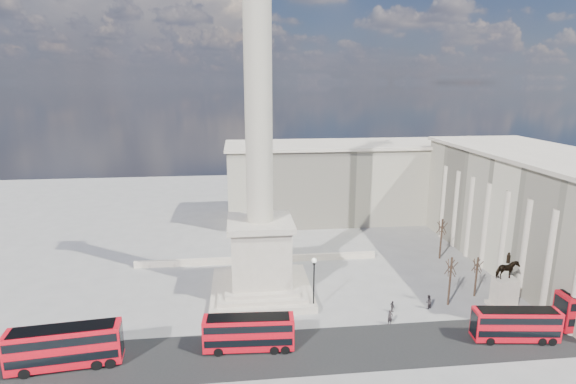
# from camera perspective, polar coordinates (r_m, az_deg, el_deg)

# --- Properties ---
(ground) EXTENTS (180.00, 180.00, 0.00)m
(ground) POSITION_cam_1_polar(r_m,az_deg,el_deg) (61.47, -3.15, -14.65)
(ground) COLOR gray
(ground) RESTS_ON ground
(asphalt_road) EXTENTS (120.00, 9.00, 0.01)m
(asphalt_road) POSITION_cam_1_polar(r_m,az_deg,el_deg) (53.38, 3.20, -19.43)
(asphalt_road) COLOR black
(asphalt_road) RESTS_ON ground
(nelsons_column) EXTENTS (14.00, 14.00, 49.85)m
(nelsons_column) POSITION_cam_1_polar(r_m,az_deg,el_deg) (61.29, -3.58, -1.70)
(nelsons_column) COLOR #BEB29E
(nelsons_column) RESTS_ON ground
(balustrade_wall) EXTENTS (40.00, 0.60, 1.10)m
(balustrade_wall) POSITION_cam_1_polar(r_m,az_deg,el_deg) (75.71, -3.87, -8.54)
(balustrade_wall) COLOR beige
(balustrade_wall) RESTS_ON ground
(building_east) EXTENTS (19.00, 46.00, 18.60)m
(building_east) POSITION_cam_1_polar(r_m,az_deg,el_deg) (82.30, 29.37, -2.05)
(building_east) COLOR beige
(building_east) RESTS_ON ground
(building_northeast) EXTENTS (51.00, 17.00, 16.60)m
(building_northeast) POSITION_cam_1_polar(r_m,az_deg,el_deg) (98.97, 7.06, 1.44)
(building_northeast) COLOR beige
(building_northeast) RESTS_ON ground
(red_bus_a) EXTENTS (11.47, 3.72, 4.57)m
(red_bus_a) POSITION_cam_1_polar(r_m,az_deg,el_deg) (54.69, -26.39, -17.16)
(red_bus_a) COLOR red
(red_bus_a) RESTS_ON ground
(red_bus_b) EXTENTS (10.14, 2.85, 4.07)m
(red_bus_b) POSITION_cam_1_polar(r_m,az_deg,el_deg) (52.48, -4.94, -17.36)
(red_bus_b) COLOR red
(red_bus_b) RESTS_ON ground
(red_bus_c) EXTENTS (9.86, 3.35, 3.92)m
(red_bus_c) POSITION_cam_1_polar(r_m,az_deg,el_deg) (60.03, 26.98, -14.76)
(red_bus_c) COLOR red
(red_bus_c) RESTS_ON ground
(victorian_lamp) EXTENTS (0.63, 0.63, 7.37)m
(victorian_lamp) POSITION_cam_1_polar(r_m,az_deg,el_deg) (59.23, 3.31, -11.10)
(victorian_lamp) COLOR black
(victorian_lamp) RESTS_ON ground
(equestrian_statue) EXTENTS (3.68, 2.76, 7.74)m
(equestrian_statue) POSITION_cam_1_polar(r_m,az_deg,el_deg) (67.27, 25.82, -10.96)
(equestrian_statue) COLOR beige
(equestrian_statue) RESTS_ON ground
(bare_tree_near) EXTENTS (1.64, 1.64, 7.18)m
(bare_tree_near) POSITION_cam_1_polar(r_m,az_deg,el_deg) (63.84, 20.04, -8.78)
(bare_tree_near) COLOR #332319
(bare_tree_near) RESTS_ON ground
(bare_tree_mid) EXTENTS (1.60, 1.60, 6.07)m
(bare_tree_mid) POSITION_cam_1_polar(r_m,az_deg,el_deg) (68.01, 22.93, -8.45)
(bare_tree_mid) COLOR #332319
(bare_tree_mid) RESTS_ON ground
(bare_tree_far) EXTENTS (1.80, 1.80, 7.35)m
(bare_tree_far) POSITION_cam_1_polar(r_m,az_deg,el_deg) (79.79, 18.99, -4.10)
(bare_tree_far) COLOR #332319
(bare_tree_far) RESTS_ON ground
(pedestrian_walking) EXTENTS (0.72, 0.50, 1.90)m
(pedestrian_walking) POSITION_cam_1_polar(r_m,az_deg,el_deg) (58.91, 12.84, -15.29)
(pedestrian_walking) COLOR black
(pedestrian_walking) RESTS_ON ground
(pedestrian_standing) EXTENTS (1.18, 1.12, 1.94)m
(pedestrian_standing) POSITION_cam_1_polar(r_m,az_deg,el_deg) (63.88, 17.38, -13.17)
(pedestrian_standing) COLOR black
(pedestrian_standing) RESTS_ON ground
(pedestrian_crossing) EXTENTS (0.59, 0.96, 1.53)m
(pedestrian_crossing) POSITION_cam_1_polar(r_m,az_deg,el_deg) (61.95, 13.11, -13.97)
(pedestrian_crossing) COLOR black
(pedestrian_crossing) RESTS_ON ground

